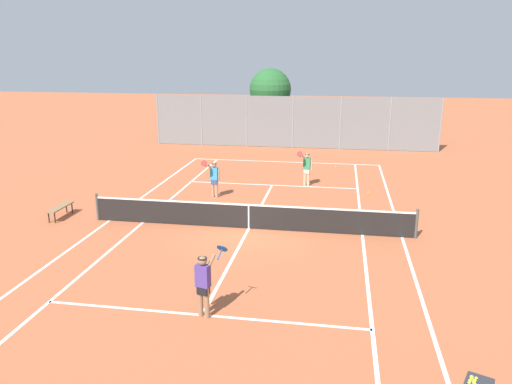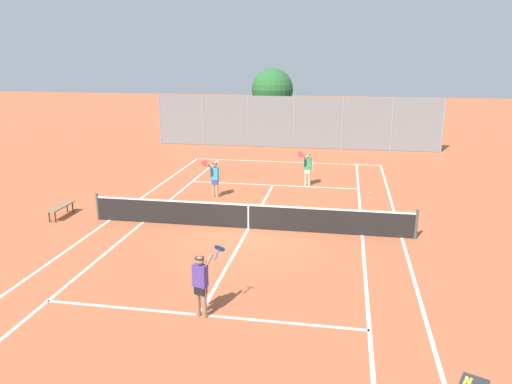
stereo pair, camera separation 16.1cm
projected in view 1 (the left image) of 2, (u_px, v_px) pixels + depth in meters
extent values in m
plane|color=#B25B38|center=(249.00, 229.00, 18.45)|extent=(120.00, 120.00, 0.00)
cube|color=white|center=(285.00, 162.00, 29.75)|extent=(11.00, 0.10, 0.01)
cube|color=white|center=(109.00, 221.00, 19.33)|extent=(0.10, 23.80, 0.01)
cube|color=white|center=(402.00, 237.00, 17.56)|extent=(0.10, 23.80, 0.01)
cube|color=white|center=(143.00, 223.00, 19.11)|extent=(0.10, 23.80, 0.01)
cube|color=white|center=(362.00, 235.00, 17.78)|extent=(0.10, 23.80, 0.01)
cube|color=white|center=(202.00, 315.00, 12.37)|extent=(8.26, 0.10, 0.01)
cube|color=white|center=(272.00, 185.00, 24.52)|extent=(8.26, 0.10, 0.01)
cube|color=white|center=(249.00, 229.00, 18.45)|extent=(0.10, 12.80, 0.01)
cylinder|color=#474C47|center=(97.00, 207.00, 19.26)|extent=(0.10, 0.10, 1.07)
cylinder|color=#474C47|center=(417.00, 224.00, 17.35)|extent=(0.10, 0.10, 1.07)
cube|color=black|center=(249.00, 217.00, 18.32)|extent=(11.90, 0.02, 0.89)
cube|color=white|center=(249.00, 205.00, 18.20)|extent=(11.90, 0.03, 0.06)
cube|color=white|center=(249.00, 217.00, 18.33)|extent=(0.05, 0.03, 0.89)
sphere|color=#D1DB33|center=(469.00, 383.00, 8.51)|extent=(0.07, 0.07, 0.07)
sphere|color=#D1DB33|center=(470.00, 381.00, 8.56)|extent=(0.07, 0.07, 0.07)
sphere|color=#D1DB33|center=(472.00, 378.00, 8.61)|extent=(0.07, 0.07, 0.07)
sphere|color=#D1DB33|center=(472.00, 377.00, 8.66)|extent=(0.07, 0.07, 0.07)
sphere|color=#D1DB33|center=(474.00, 384.00, 8.47)|extent=(0.07, 0.07, 0.07)
sphere|color=#D1DB33|center=(474.00, 382.00, 8.52)|extent=(0.07, 0.07, 0.07)
sphere|color=#D1DB33|center=(475.00, 381.00, 8.57)|extent=(0.07, 0.07, 0.07)
sphere|color=#D1DB33|center=(476.00, 379.00, 8.63)|extent=(0.07, 0.07, 0.07)
cylinder|color=#936B4C|center=(201.00, 301.00, 12.22)|extent=(0.13, 0.13, 0.82)
cylinder|color=#936B4C|center=(207.00, 302.00, 12.15)|extent=(0.13, 0.13, 0.82)
cube|color=black|center=(203.00, 289.00, 12.10)|extent=(0.32, 0.25, 0.24)
cube|color=#4C388C|center=(203.00, 276.00, 12.00)|extent=(0.38, 0.28, 0.56)
sphere|color=#936B4C|center=(202.00, 261.00, 11.90)|extent=(0.22, 0.22, 0.22)
cylinder|color=black|center=(202.00, 258.00, 11.88)|extent=(0.23, 0.23, 0.02)
cylinder|color=#936B4C|center=(195.00, 276.00, 12.10)|extent=(0.08, 0.08, 0.52)
cylinder|color=#936B4C|center=(210.00, 263.00, 11.99)|extent=(0.19, 0.46, 0.35)
cylinder|color=#1E4C99|center=(220.00, 254.00, 12.13)|extent=(0.09, 0.25, 0.22)
cylinder|color=#1E4C99|center=(222.00, 248.00, 12.20)|extent=(0.32, 0.26, 0.23)
cylinder|color=tan|center=(216.00, 189.00, 22.35)|extent=(0.13, 0.13, 0.82)
cylinder|color=tan|center=(213.00, 188.00, 22.40)|extent=(0.13, 0.13, 0.82)
cube|color=#334C8C|center=(214.00, 181.00, 22.28)|extent=(0.30, 0.21, 0.24)
cube|color=#3399D8|center=(214.00, 173.00, 22.18)|extent=(0.36, 0.24, 0.56)
sphere|color=tan|center=(214.00, 165.00, 22.08)|extent=(0.22, 0.22, 0.22)
cylinder|color=black|center=(214.00, 163.00, 22.06)|extent=(0.23, 0.23, 0.02)
cylinder|color=tan|center=(219.00, 175.00, 22.14)|extent=(0.08, 0.08, 0.52)
cylinder|color=tan|center=(210.00, 168.00, 22.01)|extent=(0.14, 0.46, 0.35)
cylinder|color=maroon|center=(205.00, 165.00, 21.77)|extent=(0.06, 0.25, 0.22)
cylinder|color=maroon|center=(204.00, 163.00, 21.63)|extent=(0.30, 0.23, 0.23)
cylinder|color=#D8A884|center=(308.00, 177.00, 24.33)|extent=(0.13, 0.13, 0.82)
cylinder|color=#D8A884|center=(305.00, 177.00, 24.38)|extent=(0.13, 0.13, 0.82)
cube|color=beige|center=(307.00, 171.00, 24.27)|extent=(0.30, 0.22, 0.24)
cube|color=#338C59|center=(307.00, 164.00, 24.17)|extent=(0.36, 0.25, 0.56)
sphere|color=#D8A884|center=(307.00, 156.00, 24.06)|extent=(0.22, 0.22, 0.22)
cylinder|color=black|center=(307.00, 154.00, 24.05)|extent=(0.23, 0.23, 0.02)
cylinder|color=#D8A884|center=(311.00, 165.00, 24.12)|extent=(0.08, 0.08, 0.52)
cylinder|color=#D8A884|center=(304.00, 158.00, 24.00)|extent=(0.14, 0.46, 0.35)
cylinder|color=maroon|center=(300.00, 156.00, 23.76)|extent=(0.07, 0.25, 0.22)
cylinder|color=maroon|center=(300.00, 154.00, 23.62)|extent=(0.30, 0.23, 0.23)
sphere|color=#D1DB33|center=(368.00, 192.00, 23.13)|extent=(0.07, 0.07, 0.07)
sphere|color=#D1DB33|center=(336.00, 167.00, 28.34)|extent=(0.07, 0.07, 0.07)
sphere|color=#D1DB33|center=(368.00, 221.00, 19.24)|extent=(0.07, 0.07, 0.07)
cube|color=olive|center=(60.00, 207.00, 19.57)|extent=(0.36, 1.50, 0.05)
cylinder|color=#262626|center=(72.00, 208.00, 20.22)|extent=(0.05, 0.05, 0.41)
cylinder|color=#262626|center=(55.00, 218.00, 19.01)|extent=(0.05, 0.05, 0.41)
cylinder|color=#262626|center=(66.00, 208.00, 20.26)|extent=(0.05, 0.05, 0.41)
cylinder|color=#262626|center=(49.00, 217.00, 19.05)|extent=(0.05, 0.05, 0.41)
cylinder|color=gray|center=(158.00, 119.00, 35.28)|extent=(0.08, 0.08, 3.51)
cylinder|color=gray|center=(201.00, 120.00, 34.77)|extent=(0.08, 0.08, 3.51)
cylinder|color=gray|center=(246.00, 121.00, 34.25)|extent=(0.08, 0.08, 3.51)
cylinder|color=gray|center=(293.00, 122.00, 33.74)|extent=(0.08, 0.08, 3.51)
cylinder|color=gray|center=(341.00, 123.00, 33.23)|extent=(0.08, 0.08, 3.51)
cylinder|color=gray|center=(390.00, 124.00, 32.71)|extent=(0.08, 0.08, 3.51)
cylinder|color=gray|center=(441.00, 125.00, 32.20)|extent=(0.08, 0.08, 3.51)
cube|color=slate|center=(293.00, 122.00, 33.74)|extent=(19.19, 0.02, 3.47)
cylinder|color=brown|center=(270.00, 123.00, 36.02)|extent=(0.23, 0.23, 2.74)
sphere|color=#26602D|center=(270.00, 89.00, 35.38)|extent=(2.96, 2.96, 2.96)
sphere|color=#26602D|center=(272.00, 95.00, 35.49)|extent=(1.97, 1.97, 1.97)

